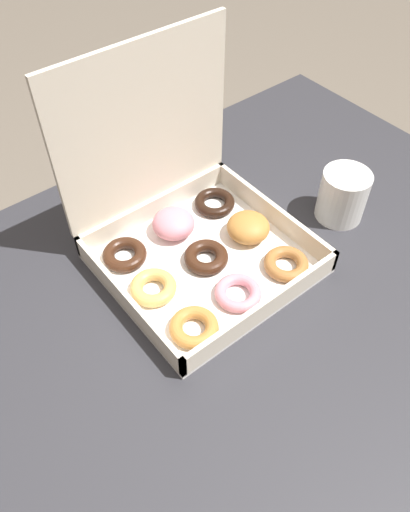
{
  "coord_description": "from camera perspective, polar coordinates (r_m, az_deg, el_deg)",
  "views": [
    {
      "loc": [
        -0.27,
        -0.35,
        1.39
      ],
      "look_at": [
        0.07,
        0.07,
        0.78
      ],
      "focal_mm": 35.0,
      "sensor_mm": 36.0,
      "label": 1
    }
  ],
  "objects": [
    {
      "name": "donut_box",
      "position": [
        0.8,
        -1.63,
        3.55
      ],
      "size": [
        0.31,
        0.3,
        0.32
      ],
      "color": "white",
      "rests_on": "dining_table"
    },
    {
      "name": "dining_table",
      "position": [
        0.85,
        -0.59,
        -10.25
      ],
      "size": [
        1.27,
        0.8,
        0.76
      ],
      "color": "#2D2D33",
      "rests_on": "ground_plane"
    },
    {
      "name": "ground_plane",
      "position": [
        1.46,
        -0.37,
        -23.69
      ],
      "size": [
        8.0,
        8.0,
        0.0
      ],
      "primitive_type": "plane",
      "color": "#6B6054"
    },
    {
      "name": "coffee_mug",
      "position": [
        0.9,
        15.49,
        6.76
      ],
      "size": [
        0.08,
        0.08,
        0.09
      ],
      "color": "white",
      "rests_on": "dining_table"
    }
  ]
}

